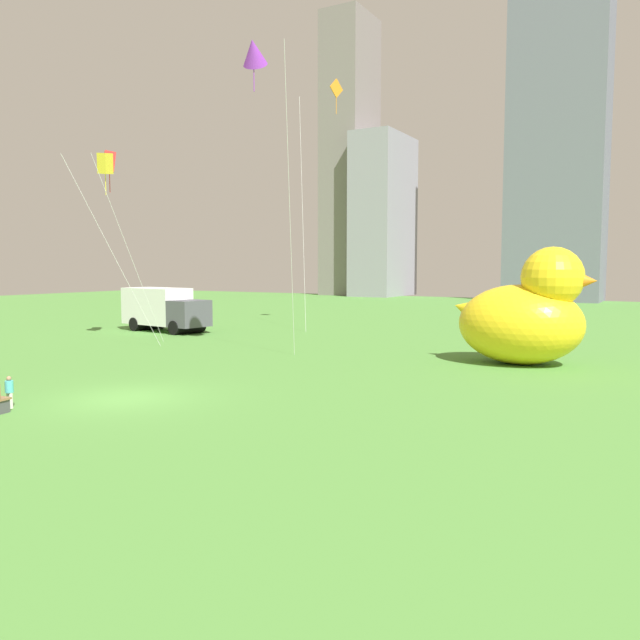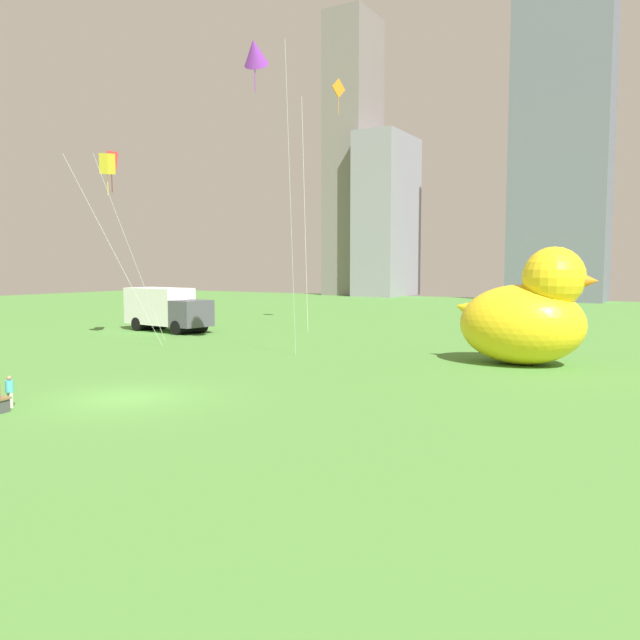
% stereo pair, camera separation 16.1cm
% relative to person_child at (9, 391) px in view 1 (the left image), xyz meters
% --- Properties ---
extents(ground_plane, '(140.00, 140.00, 0.00)m').
position_rel_person_child_xyz_m(ground_plane, '(1.97, 2.76, -0.54)').
color(ground_plane, '#4E8839').
extents(person_child, '(0.24, 0.24, 0.98)m').
position_rel_person_child_xyz_m(person_child, '(0.00, 0.00, 0.00)').
color(person_child, silver).
rests_on(person_child, ground).
extents(giant_inflatable_duck, '(6.19, 3.97, 5.13)m').
position_rel_person_child_xyz_m(giant_inflatable_duck, '(11.73, 16.51, 1.64)').
color(giant_inflatable_duck, yellow).
rests_on(giant_inflatable_duck, ground).
extents(box_truck, '(6.68, 3.12, 2.85)m').
position_rel_person_child_xyz_m(box_truck, '(-11.91, 19.04, 0.91)').
color(box_truck, white).
rests_on(box_truck, ground).
extents(city_skyline, '(73.32, 11.29, 40.97)m').
position_rel_person_child_xyz_m(city_skyline, '(2.56, 72.24, 16.67)').
color(city_skyline, gray).
rests_on(city_skyline, ground).
extents(kite_red, '(2.93, 3.87, 10.71)m').
position_rel_person_child_xyz_m(kite_red, '(-10.42, 13.46, 9.51)').
color(kite_red, silver).
rests_on(kite_red, ground).
extents(kite_purple, '(2.93, 3.04, 14.54)m').
position_rel_person_child_xyz_m(kite_purple, '(0.64, 11.91, 13.20)').
color(kite_purple, silver).
rests_on(kite_purple, ground).
extents(kite_yellow, '(3.67, 3.84, 10.50)m').
position_rel_person_child_xyz_m(kite_yellow, '(-10.00, 12.78, 9.29)').
color(kite_yellow, silver).
rests_on(kite_yellow, ground).
extents(kite_orange, '(3.42, 3.86, 16.86)m').
position_rel_person_child_xyz_m(kite_orange, '(-3.30, 26.38, 14.70)').
color(kite_orange, silver).
rests_on(kite_orange, ground).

